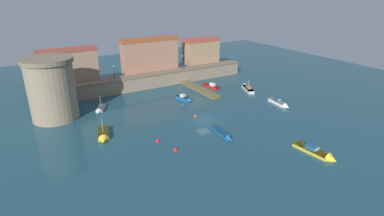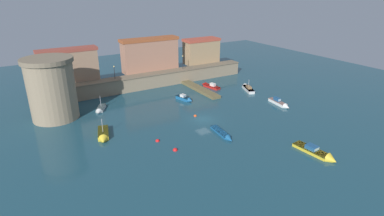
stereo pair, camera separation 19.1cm
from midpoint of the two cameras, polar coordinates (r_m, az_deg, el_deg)
The scene contains 18 objects.
ground_plane at distance 58.69m, azimuth 2.21°, elevation -2.13°, with size 133.53×133.53×0.00m, color #1E4756.
quay_wall at distance 77.90m, azimuth -7.37°, elevation 5.16°, with size 52.30×3.40×3.45m.
old_town_backdrop at distance 79.55m, azimuth -8.71°, elevation 9.44°, with size 46.89×4.51×8.38m.
fortress_tower at distance 62.82m, azimuth -24.44°, elevation 3.27°, with size 9.09×9.09×11.72m.
pier_dock at distance 74.84m, azimuth 1.54°, elevation 3.51°, with size 2.24×14.34×0.70m.
quay_lamp_0 at distance 73.87m, azimuth -14.12°, elevation 6.81°, with size 0.32×0.32×3.07m.
quay_lamp_1 at distance 80.70m, azimuth -1.65°, elevation 8.87°, with size 0.32×0.32×3.50m.
moored_boat_0 at distance 68.22m, azimuth -1.24°, elevation 1.78°, with size 2.43×4.71×1.47m.
moored_boat_1 at distance 65.22m, azimuth -16.54°, elevation -0.25°, with size 3.30×4.76×3.24m.
moored_boat_2 at distance 76.52m, azimuth 10.23°, elevation 3.68°, with size 3.81×6.76×3.16m.
moored_boat_3 at distance 77.39m, azimuth 3.28°, elevation 4.14°, with size 2.58×5.98×1.67m.
moored_boat_4 at distance 50.38m, azimuth 22.45°, elevation -7.75°, with size 2.31×7.17×1.73m.
moored_boat_5 at distance 68.12m, azimuth 16.05°, elevation 0.85°, with size 1.95×6.20×1.63m.
moored_boat_6 at distance 52.65m, azimuth 5.95°, elevation -4.88°, with size 1.78×6.49×1.11m.
moored_boat_7 at distance 53.79m, azimuth -16.00°, elevation -4.85°, with size 3.14×6.07×3.57m.
mooring_buoy_0 at distance 48.17m, azimuth -3.01°, elevation -7.82°, with size 0.76×0.76×0.76m, color red.
mooring_buoy_1 at distance 51.07m, azimuth -6.29°, elevation -6.10°, with size 0.68×0.68×0.68m, color red.
mooring_buoy_2 at distance 60.13m, azimuth 0.69°, elevation -1.51°, with size 0.61×0.61×0.61m, color #EA4C19.
Camera 2 is at (-29.37, -44.92, 23.76)m, focal length 28.83 mm.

